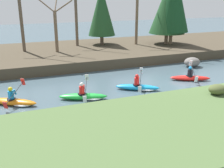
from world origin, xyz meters
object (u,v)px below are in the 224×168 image
object	(u,v)px
kayaker_far_back	(15,101)
boulder_midstream	(192,62)
kayaker_trailing	(85,96)
kayaker_lead	(190,77)
kayaker_middle	(139,87)

from	to	relation	value
kayaker_far_back	boulder_midstream	xyz separation A→B (m)	(13.94, 3.28, 0.19)
kayaker_trailing	kayaker_far_back	size ratio (longest dim) A/B	1.05
kayaker_trailing	kayaker_far_back	world-z (taller)	same
kayaker_lead	kayaker_far_back	size ratio (longest dim) A/B	1.04
kayaker_trailing	kayaker_lead	bearing A→B (deg)	25.29
boulder_midstream	kayaker_lead	bearing A→B (deg)	-128.54
kayaker_trailing	boulder_midstream	distance (m)	10.90
kayaker_far_back	boulder_midstream	world-z (taller)	kayaker_far_back
kayaker_trailing	boulder_midstream	size ratio (longest dim) A/B	2.00
kayaker_lead	boulder_midstream	bearing A→B (deg)	75.93
kayaker_trailing	kayaker_middle	bearing A→B (deg)	24.44
kayaker_middle	boulder_midstream	distance (m)	7.51
kayaker_trailing	boulder_midstream	world-z (taller)	kayaker_trailing
kayaker_far_back	boulder_midstream	bearing A→B (deg)	45.01
kayaker_lead	kayaker_middle	bearing A→B (deg)	-149.08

